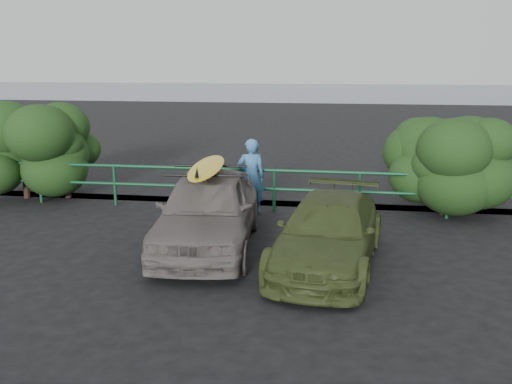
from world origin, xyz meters
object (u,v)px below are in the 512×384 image
olive_vehicle (328,233)px  sedan (208,210)px  guardrail (233,189)px  man (251,177)px  surfboard (207,167)px

olive_vehicle → sedan: bearing=172.2°
guardrail → man: bearing=-31.6°
olive_vehicle → man: (-1.90, 3.18, 0.30)m
guardrail → surfboard: 3.05m
sedan → man: 2.59m
sedan → surfboard: size_ratio=1.61×
guardrail → sedan: size_ratio=3.19×
olive_vehicle → surfboard: 2.60m
olive_vehicle → man: 3.72m
guardrail → olive_vehicle: (2.39, -3.48, 0.08)m
olive_vehicle → man: man is taller
guardrail → surfboard: (0.06, -2.86, 1.06)m
man → sedan: bearing=64.8°
sedan → olive_vehicle: sedan is taller
sedan → olive_vehicle: 2.41m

